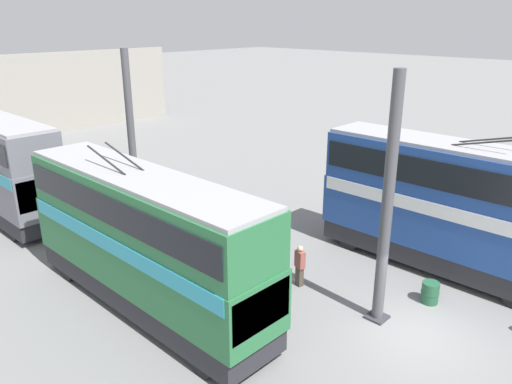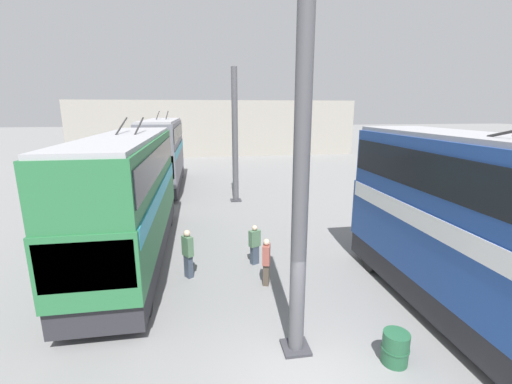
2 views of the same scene
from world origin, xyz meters
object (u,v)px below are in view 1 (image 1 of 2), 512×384
Objects in this scene: person_aisle_midway at (265,254)px; person_aisle_foreground at (300,265)px; person_by_right_row at (232,279)px; bus_left_near at (445,199)px; bus_right_near at (144,234)px; oil_drum at (430,292)px.

person_aisle_foreground reaches higher than person_aisle_midway.
person_aisle_midway is at bearing 160.58° from person_by_right_row.
bus_left_near is 5.57× the size of person_by_right_row.
bus_right_near is 6.08m from person_aisle_foreground.
person_aisle_foreground is at bearing 58.16° from bus_left_near.
oil_drum is (-5.21, -5.03, -0.57)m from person_by_right_row.
person_aisle_midway reaches higher than oil_drum.
bus_left_near reaches higher than person_aisle_midway.
bus_right_near is 5.35m from person_aisle_midway.
bus_left_near reaches higher than person_aisle_foreground.
person_aisle_foreground is (3.20, 5.16, -2.14)m from bus_left_near.
bus_left_near reaches higher than oil_drum.
person_by_right_row is (-2.00, -2.24, -1.89)m from bus_right_near.
person_by_right_row reaches higher than person_aisle_foreground.
person_aisle_foreground is 4.86m from oil_drum.
person_by_right_row is at bearing 44.02° from oil_drum.
person_aisle_foreground is 0.93× the size of person_by_right_row.
oil_drum is at bearing 109.99° from bus_left_near.
person_aisle_foreground is (-1.69, -0.14, 0.05)m from person_aisle_midway.
bus_left_near is 5.98× the size of person_aisle_foreground.
bus_left_near is 7.54m from person_aisle_midway.
bus_left_near is 11.83m from bus_right_near.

